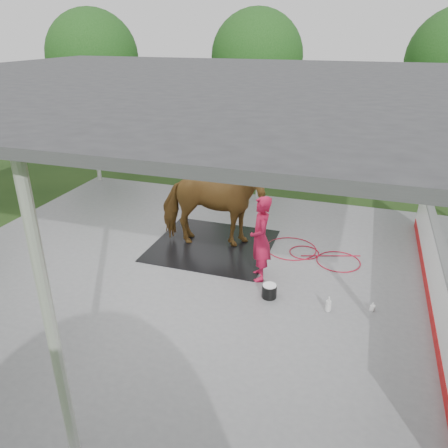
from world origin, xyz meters
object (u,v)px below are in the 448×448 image
(horse, at_px, (212,205))
(wash_bucket, at_px, (269,291))
(dasher_board, at_px, (438,284))
(handler, at_px, (261,239))

(horse, distance_m, wash_bucket, 2.69)
(wash_bucket, bearing_deg, horse, 135.94)
(dasher_board, bearing_deg, wash_bucket, -168.86)
(dasher_board, relative_size, horse, 3.19)
(wash_bucket, bearing_deg, dasher_board, 11.14)
(dasher_board, bearing_deg, horse, 166.52)
(handler, relative_size, wash_bucket, 6.19)
(dasher_board, bearing_deg, handler, 178.88)
(horse, height_order, handler, horse)
(wash_bucket, bearing_deg, handler, 119.06)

